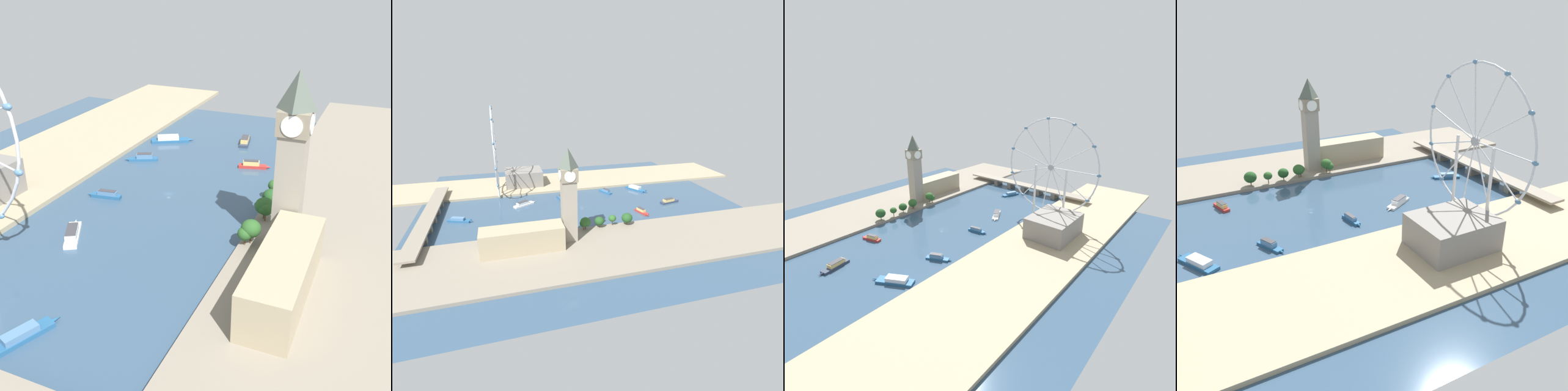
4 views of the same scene
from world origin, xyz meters
TOP-DOWN VIEW (x-y plane):
  - ground_plane at (0.00, 0.00)m, footprint 384.25×384.25m
  - riverbank_left at (-107.13, 0.00)m, footprint 90.00×520.00m
  - riverbank_right at (107.13, 0.00)m, footprint 90.00×520.00m
  - clock_tower at (-83.56, 33.93)m, footprint 16.24×16.24m
  - parliament_block at (-92.83, 78.53)m, footprint 22.00×73.20m
  - tree_row_embankment at (-67.11, 6.30)m, footprint 13.11×85.97m
  - ferris_wheel at (77.71, 97.91)m, footprint 110.39×3.20m
  - riverside_hall at (104.03, 61.37)m, footprint 41.98×52.27m
  - river_bridge at (-0.00, 172.48)m, footprint 196.25×15.58m
  - tour_boat_0 at (34.30, 20.15)m, footprint 22.87×7.14m
  - tour_boat_1 at (42.95, -91.61)m, footprint 34.33×22.75m
  - tour_boat_2 at (24.49, 68.80)m, footprint 19.27×29.43m
  - tour_boat_3 at (-37.20, -63.42)m, footprint 23.58×10.26m
  - tour_boat_4 at (-4.91, 141.62)m, footprint 14.88×28.94m
  - tour_boat_6 at (43.05, -45.75)m, footprint 24.57×13.90m

SIDE VIEW (x-z plane):
  - ground_plane at x=0.00m, z-range 0.00..0.00m
  - riverbank_left at x=-107.13m, z-range 0.00..3.00m
  - riverbank_right at x=107.13m, z-range 0.00..3.00m
  - tour_boat_4 at x=-4.91m, z-range -0.46..4.41m
  - tour_boat_0 at x=34.30m, z-range -0.46..4.66m
  - tour_boat_1 at x=42.95m, z-range -0.53..4.88m
  - tour_boat_6 at x=43.05m, z-range -0.58..5.08m
  - tour_boat_2 at x=24.49m, z-range -0.54..5.13m
  - tour_boat_3 at x=-37.20m, z-range -0.59..5.17m
  - river_bridge at x=0.00m, z-range 2.21..12.14m
  - tree_row_embankment at x=-67.11m, z-range 4.05..17.48m
  - riverside_hall at x=104.03m, z-range 3.00..24.98m
  - parliament_block at x=-92.83m, z-range 3.00..25.32m
  - clock_tower at x=-83.56m, z-range 4.79..93.57m
  - ferris_wheel at x=77.71m, z-range 5.32..121.29m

